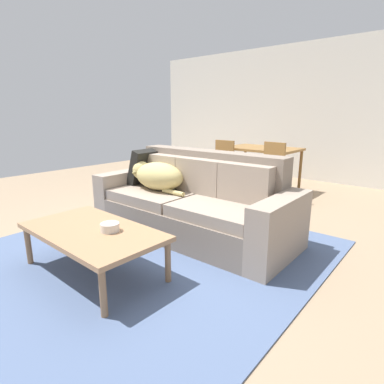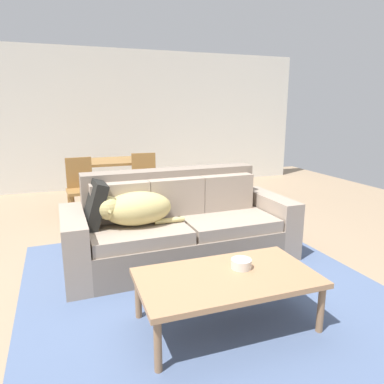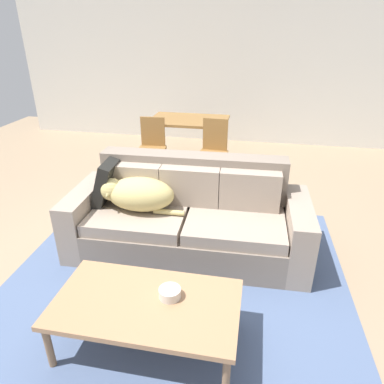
# 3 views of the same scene
# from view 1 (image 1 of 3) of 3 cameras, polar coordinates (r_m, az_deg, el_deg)

# --- Properties ---
(ground_plane) EXTENTS (10.00, 10.00, 0.00)m
(ground_plane) POSITION_cam_1_polar(r_m,az_deg,el_deg) (3.71, -2.54, -7.30)
(ground_plane) COLOR #9F8567
(back_partition) EXTENTS (8.00, 0.12, 2.70)m
(back_partition) POSITION_cam_1_polar(r_m,az_deg,el_deg) (6.92, 21.48, 13.19)
(back_partition) COLOR silver
(back_partition) RESTS_ON ground
(area_rug) EXTENTS (3.16, 3.42, 0.01)m
(area_rug) POSITION_cam_1_polar(r_m,az_deg,el_deg) (3.19, -8.89, -11.14)
(area_rug) COLOR slate
(area_rug) RESTS_ON ground
(couch) EXTENTS (2.37, 1.00, 0.93)m
(couch) POSITION_cam_1_polar(r_m,az_deg,el_deg) (3.57, 0.39, -2.22)
(couch) COLOR gray
(couch) RESTS_ON ground
(dog_on_left_cushion) EXTENTS (0.85, 0.42, 0.32)m
(dog_on_left_cushion) POSITION_cam_1_polar(r_m,az_deg,el_deg) (3.76, -6.36, 2.98)
(dog_on_left_cushion) COLOR tan
(dog_on_left_cushion) RESTS_ON couch
(throw_pillow_by_left_arm) EXTENTS (0.28, 0.48, 0.47)m
(throw_pillow_by_left_arm) POSITION_cam_1_polar(r_m,az_deg,el_deg) (4.11, -8.44, 4.48)
(throw_pillow_by_left_arm) COLOR black
(throw_pillow_by_left_arm) RESTS_ON couch
(coffee_table) EXTENTS (1.29, 0.71, 0.40)m
(coffee_table) POSITION_cam_1_polar(r_m,az_deg,el_deg) (2.82, -17.57, -7.18)
(coffee_table) COLOR #AD7F57
(coffee_table) RESTS_ON ground
(bowl_on_coffee_table) EXTENTS (0.16, 0.16, 0.07)m
(bowl_on_coffee_table) POSITION_cam_1_polar(r_m,az_deg,el_deg) (2.71, -14.64, -6.18)
(bowl_on_coffee_table) COLOR silver
(bowl_on_coffee_table) RESTS_ON coffee_table
(dining_table) EXTENTS (1.23, 0.81, 0.76)m
(dining_table) POSITION_cam_1_polar(r_m,az_deg,el_deg) (5.71, 12.61, 7.09)
(dining_table) COLOR olive
(dining_table) RESTS_ON ground
(dining_chair_near_left) EXTENTS (0.43, 0.43, 0.90)m
(dining_chair_near_left) POSITION_cam_1_polar(r_m,az_deg,el_deg) (5.45, 5.28, 5.07)
(dining_chair_near_left) COLOR olive
(dining_chair_near_left) RESTS_ON ground
(dining_chair_near_right) EXTENTS (0.43, 0.43, 0.92)m
(dining_chair_near_right) POSITION_cam_1_polar(r_m,az_deg,el_deg) (4.96, 13.89, 3.90)
(dining_chair_near_right) COLOR olive
(dining_chair_near_right) RESTS_ON ground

